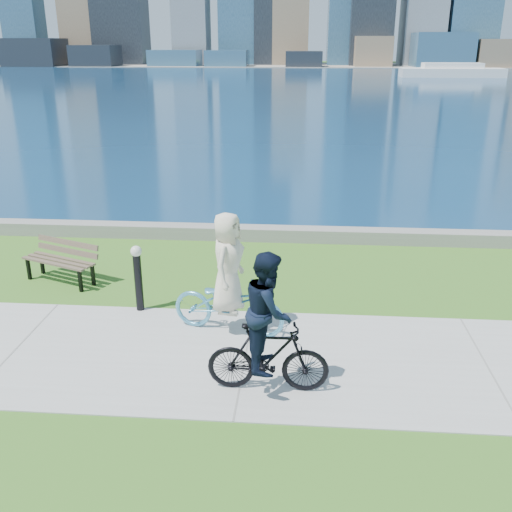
{
  "coord_description": "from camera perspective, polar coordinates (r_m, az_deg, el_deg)",
  "views": [
    {
      "loc": [
        0.85,
        -8.37,
        5.02
      ],
      "look_at": [
        0.02,
        2.0,
        1.1
      ],
      "focal_mm": 40.0,
      "sensor_mm": 36.0,
      "label": 1
    }
  ],
  "objects": [
    {
      "name": "bay_water",
      "position": [
        80.53,
        4.13,
        17.01
      ],
      "size": [
        320.0,
        131.0,
        0.01
      ],
      "primitive_type": "cube",
      "color": "#0C2D4E",
      "rests_on": "ground"
    },
    {
      "name": "seawall",
      "position": [
        15.38,
        1.16,
        2.27
      ],
      "size": [
        90.0,
        0.5,
        0.35
      ],
      "primitive_type": "cube",
      "color": "gray",
      "rests_on": "ground"
    },
    {
      "name": "bollard_lamp",
      "position": [
        11.33,
        -11.73,
        -1.78
      ],
      "size": [
        0.22,
        0.22,
        1.36
      ],
      "color": "black",
      "rests_on": "ground"
    },
    {
      "name": "ferry_far",
      "position": [
        95.24,
        18.97,
        17.07
      ],
      "size": [
        15.19,
        4.34,
        2.06
      ],
      "color": "silver",
      "rests_on": "ground"
    },
    {
      "name": "park_bench",
      "position": [
        13.29,
        -18.84,
        -0.16
      ],
      "size": [
        1.83,
        1.21,
        0.9
      ],
      "rotation": [
        0.0,
        0.0,
        -0.39
      ],
      "color": "black",
      "rests_on": "ground"
    },
    {
      "name": "cyclist_man",
      "position": [
        8.5,
        1.23,
        -7.88
      ],
      "size": [
        0.68,
        1.84,
        2.24
      ],
      "rotation": [
        0.0,
        0.0,
        1.57
      ],
      "color": "black",
      "rests_on": "ground"
    },
    {
      "name": "far_shore",
      "position": [
        138.46,
        4.44,
        18.52
      ],
      "size": [
        320.0,
        30.0,
        0.12
      ],
      "primitive_type": "cube",
      "color": "gray",
      "rests_on": "ground"
    },
    {
      "name": "concrete_path",
      "position": [
        9.79,
        -1.09,
        -10.13
      ],
      "size": [
        80.0,
        3.5,
        0.02
      ],
      "primitive_type": "cube",
      "color": "#A7A7A2",
      "rests_on": "ground"
    },
    {
      "name": "ground",
      "position": [
        9.79,
        -1.09,
        -10.18
      ],
      "size": [
        320.0,
        320.0,
        0.0
      ],
      "primitive_type": "plane",
      "color": "#33651A",
      "rests_on": "ground"
    },
    {
      "name": "cyclist_woman",
      "position": [
        10.25,
        -2.8,
        -3.32
      ],
      "size": [
        1.18,
        2.22,
        2.27
      ],
      "rotation": [
        0.0,
        0.0,
        1.35
      ],
      "color": "#52A3C8",
      "rests_on": "ground"
    }
  ]
}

